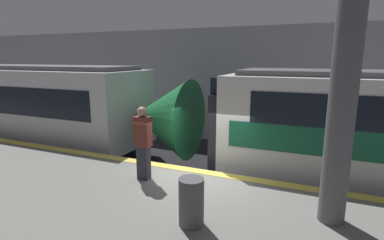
{
  "coord_description": "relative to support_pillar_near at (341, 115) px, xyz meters",
  "views": [
    {
      "loc": [
        2.7,
        -6.88,
        3.96
      ],
      "look_at": [
        -0.58,
        0.82,
        2.21
      ],
      "focal_mm": 28.0,
      "sensor_mm": 36.0,
      "label": 1
    }
  ],
  "objects": [
    {
      "name": "ground_plane",
      "position": [
        -3.07,
        1.4,
        -3.02
      ],
      "size": [
        120.0,
        120.0,
        0.0
      ],
      "primitive_type": "plane",
      "color": "black"
    },
    {
      "name": "station_rear_barrier",
      "position": [
        -3.07,
        7.98,
        -0.37
      ],
      "size": [
        50.0,
        0.15,
        5.3
      ],
      "color": "#939399",
      "rests_on": "ground"
    },
    {
      "name": "trash_bin",
      "position": [
        -2.24,
        -1.11,
        -1.51
      ],
      "size": [
        0.44,
        0.44,
        0.85
      ],
      "color": "#4C4C51",
      "rests_on": "platform"
    },
    {
      "name": "support_pillar_near",
      "position": [
        0.0,
        0.0,
        0.0
      ],
      "size": [
        0.45,
        0.45,
        3.86
      ],
      "color": "#56565B",
      "rests_on": "platform"
    },
    {
      "name": "person_waiting",
      "position": [
        -4.09,
        0.3,
        -1.0
      ],
      "size": [
        0.38,
        0.24,
        1.76
      ],
      "color": "#2D2D38",
      "rests_on": "platform"
    }
  ]
}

